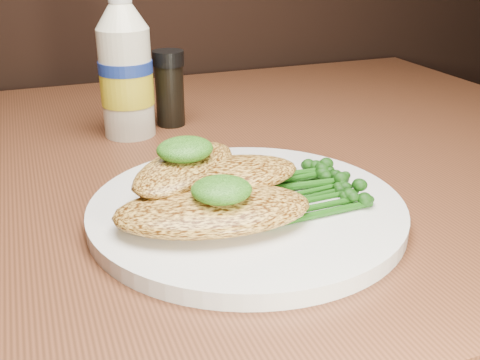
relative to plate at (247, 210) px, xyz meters
name	(u,v)px	position (x,y,z in m)	size (l,w,h in m)	color
plate	(247,210)	(0.00, 0.00, 0.00)	(0.29, 0.29, 0.02)	white
chicken_front	(213,210)	(-0.04, -0.03, 0.02)	(0.17, 0.09, 0.03)	gold
chicken_mid	(217,177)	(-0.02, 0.02, 0.03)	(0.16, 0.08, 0.02)	gold
chicken_back	(185,168)	(-0.05, 0.04, 0.04)	(0.14, 0.07, 0.02)	gold
pesto_front	(221,190)	(-0.04, -0.04, 0.04)	(0.05, 0.05, 0.02)	#0F3608
pesto_back	(185,149)	(-0.05, 0.04, 0.05)	(0.05, 0.05, 0.02)	#0F3608
broccolini_bundle	(293,187)	(0.04, 0.00, 0.02)	(0.14, 0.11, 0.02)	#1A4F11
mayo_bottle	(125,62)	(-0.06, 0.27, 0.09)	(0.07, 0.07, 0.19)	#F0EACB
pepper_grinder	(170,89)	(0.00, 0.29, 0.04)	(0.04, 0.04, 0.10)	black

